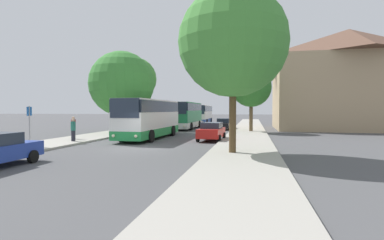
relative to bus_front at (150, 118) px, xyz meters
name	(u,v)px	position (x,y,z in m)	size (l,w,h in m)	color
ground_plane	(137,148)	(1.51, -6.75, -1.83)	(300.00, 300.00, 0.00)	#4C4C4F
sidewalk_left	(44,145)	(-5.49, -6.75, -1.76)	(4.00, 120.00, 0.15)	#A39E93
sidewalk_right	(244,150)	(8.51, -6.75, -1.76)	(4.00, 120.00, 0.15)	#A39E93
building_right_background	(348,80)	(21.19, 16.83, 4.67)	(18.27, 12.44, 13.01)	tan
bus_front	(150,118)	(0.00, 0.00, 0.00)	(2.96, 10.40, 3.44)	#238942
bus_middle	(186,115)	(0.18, 14.17, 0.05)	(2.94, 10.66, 3.54)	silver
bus_rear	(202,114)	(-0.02, 28.26, -0.04)	(3.12, 11.88, 3.35)	#2D519E
parked_car_right_near	(212,131)	(5.70, -0.82, -1.05)	(2.10, 4.06, 1.51)	red
parked_car_right_far	(224,124)	(5.37, 13.56, -1.07)	(2.11, 4.75, 1.46)	black
bus_stop_sign	(29,121)	(-5.60, -8.01, -0.03)	(0.08, 0.45, 2.67)	gray
pedestrian_waiting_near	(73,128)	(-5.51, -3.17, -0.73)	(0.36, 0.36, 1.87)	#23232D
pedestrian_waiting_far	(73,130)	(-4.51, -4.72, -0.81)	(0.36, 0.36, 1.74)	#23232D
tree_left_near	(122,84)	(-4.50, 4.05, 3.48)	(6.80, 6.80, 8.57)	brown
tree_left_far	(135,79)	(-4.42, 7.46, 4.30)	(5.00, 5.00, 8.50)	#47331E
tree_right_near	(233,42)	(7.93, -8.36, 4.53)	(6.19, 6.19, 9.32)	#513D23
tree_right_mid	(251,87)	(8.86, 9.13, 3.29)	(4.52, 4.52, 7.26)	brown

